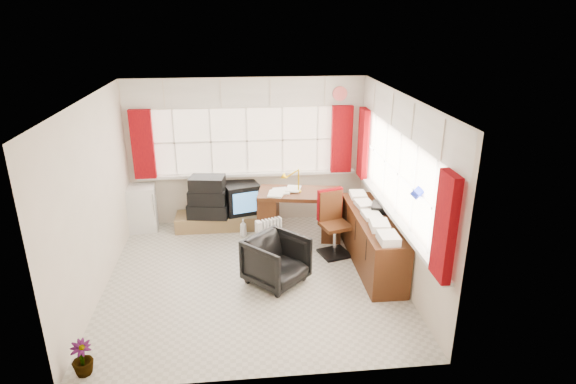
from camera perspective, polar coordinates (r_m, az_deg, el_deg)
name	(u,v)px	position (r m, az deg, el deg)	size (l,w,h in m)	color
ground	(254,277)	(6.87, -4.10, -9.99)	(4.00, 4.00, 0.00)	beige
room_walls	(251,176)	(6.24, -4.45, 1.96)	(4.00, 4.00, 4.00)	beige
window_back	(248,170)	(8.26, -4.77, 2.60)	(3.70, 0.12, 3.60)	beige
window_right	(393,209)	(6.76, 12.39, -1.99)	(0.12, 3.70, 3.60)	beige
curtains	(311,157)	(7.21, 2.71, 4.20)	(3.83, 3.83, 1.15)	#970809
overhead_cabinets	(315,103)	(7.09, 3.20, 10.52)	(3.98, 3.98, 0.48)	white
desk	(300,212)	(7.86, 1.41, -2.33)	(1.43, 0.88, 0.80)	#562C14
desk_lamp	(299,176)	(7.65, 1.26, 1.93)	(0.16, 0.14, 0.39)	yellow
task_chair	(332,220)	(7.32, 5.26, -3.33)	(0.52, 0.54, 1.00)	black
office_chair	(276,261)	(6.57, -1.38, -8.13)	(0.70, 0.72, 0.66)	black
radiator	(270,239)	(7.42, -2.11, -5.53)	(0.39, 0.27, 0.55)	white
credenza	(372,239)	(7.10, 9.90, -5.56)	(0.50, 2.00, 0.85)	#562C14
file_tray	(380,208)	(7.16, 10.90, -1.82)	(0.25, 0.32, 0.11)	black
tv_bench	(218,221)	(8.35, -8.34, -3.38)	(1.40, 0.50, 0.25)	olive
crt_tv	(241,197)	(8.27, -5.58, -0.65)	(0.69, 0.65, 0.51)	black
hifi_stack	(208,198)	(8.12, -9.45, -0.69)	(0.72, 0.52, 0.70)	black
mini_fridge	(142,208)	(8.48, -16.88, -1.79)	(0.49, 0.49, 0.77)	white
spray_bottle_a	(243,228)	(7.97, -5.33, -4.24)	(0.11, 0.12, 0.30)	white
spray_bottle_b	(234,225)	(8.24, -6.38, -3.86)	(0.09, 0.09, 0.19)	#91D8CD
flower_vase	(82,358)	(5.57, -23.23, -17.66)	(0.21, 0.21, 0.38)	black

